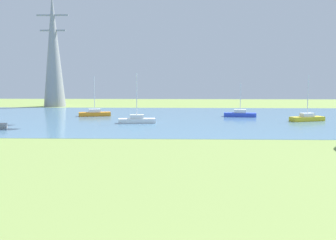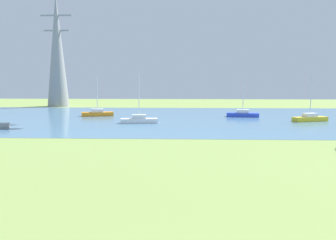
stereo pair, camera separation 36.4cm
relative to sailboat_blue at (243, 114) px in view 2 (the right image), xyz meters
The scene contains 7 objects.
ground_plane 31.94m from the sailboat_blue, 106.62° to the right, with size 160.00×160.00×0.00m, color #7F994C.
water_surface 9.51m from the sailboat_blue, 164.11° to the right, with size 140.00×40.00×0.02m, color teal.
sailboat_blue is the anchor object (origin of this frame).
sailboat_white 17.25m from the sailboat_blue, 148.28° to the right, with size 4.96×2.15×6.54m.
sailboat_yellow 10.11m from the sailboat_blue, 34.91° to the right, with size 5.02×3.05×6.23m.
sailboat_orange 22.24m from the sailboat_blue, behind, with size 5.03×2.72×6.09m.
electricity_pylon 42.04m from the sailboat_blue, 149.19° to the left, with size 6.40×4.40×22.92m.
Camera 2 is at (0.69, -9.05, 6.01)m, focal length 43.54 mm.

